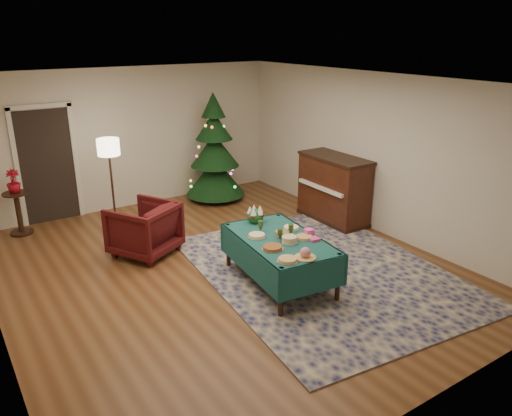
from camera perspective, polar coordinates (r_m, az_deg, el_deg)
room_shell at (r=6.97m, az=-3.94°, el=3.05°), size 7.00×7.00×7.00m
doorway at (r=9.70m, az=-22.78°, el=4.79°), size 1.08×0.04×2.16m
rug at (r=7.43m, az=7.50°, el=-7.10°), size 3.62×4.51×0.02m
buffet_table at (r=6.84m, az=2.72°, el=-4.50°), size 1.21×1.84×0.67m
platter_0 at (r=6.13m, az=3.63°, el=-5.93°), size 0.27×0.27×0.04m
platter_1 at (r=6.20m, az=5.65°, el=-5.24°), size 0.28×0.28×0.15m
platter_2 at (r=6.44m, az=1.90°, el=-4.56°), size 0.29×0.29×0.05m
platter_3 at (r=6.63m, az=3.82°, el=-3.64°), size 0.23×0.23×0.09m
platter_4 at (r=6.79m, az=5.51°, el=-3.34°), size 0.26×0.26×0.04m
platter_5 at (r=6.80m, az=0.10°, el=-3.19°), size 0.26×0.26×0.05m
platter_6 at (r=6.86m, az=3.01°, el=-2.93°), size 0.23×0.23×0.06m
platter_7 at (r=7.09m, az=4.04°, el=-2.27°), size 0.25×0.25×0.04m
goblet_0 at (r=6.97m, az=0.52°, el=-2.05°), size 0.07×0.07×0.16m
goblet_1 at (r=6.86m, az=4.01°, el=-2.45°), size 0.07×0.07×0.16m
goblet_2 at (r=6.70m, az=2.78°, el=-2.97°), size 0.07×0.07×0.16m
napkin_stack at (r=6.75m, az=6.63°, el=-3.54°), size 0.15×0.15×0.04m
gift_box at (r=6.89m, az=6.05°, el=-2.77°), size 0.12×0.12×0.09m
centerpiece at (r=7.28m, az=-0.06°, el=-0.79°), size 0.24×0.24×0.28m
armchair at (r=7.94m, az=-12.68°, el=-2.08°), size 1.18×1.16×0.91m
floor_lamp at (r=9.03m, az=-16.47°, el=6.11°), size 0.38×0.38×1.58m
side_table at (r=9.46m, az=-25.49°, el=-0.62°), size 0.42×0.42×0.75m
potted_plant at (r=9.32m, az=-25.93°, el=2.24°), size 0.22×0.39×0.22m
christmas_tree at (r=10.21m, az=-4.76°, el=6.33°), size 1.59×1.59×2.20m
piano at (r=9.19m, az=8.87°, el=2.09°), size 0.69×1.42×1.22m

